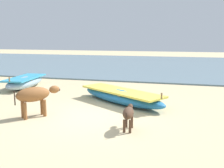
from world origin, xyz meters
name	(u,v)px	position (x,y,z in m)	size (l,w,h in m)	color
ground	(93,116)	(0.00, 0.00, 0.00)	(80.00, 80.00, 0.00)	#CCB789
sea_water	(153,64)	(0.00, 16.62, 0.04)	(60.00, 20.00, 0.08)	slate
fishing_boat_0	(121,96)	(0.49, 1.90, 0.28)	(4.07, 3.12, 0.71)	#1E669E
fishing_boat_1	(25,82)	(-4.94, 3.70, 0.30)	(1.43, 3.17, 0.75)	#8CA5B7
cow_adult_brown	(35,95)	(-1.75, -0.56, 0.70)	(1.16, 1.31, 0.98)	brown
calf_near_dark	(128,113)	(1.37, -0.96, 0.46)	(0.34, 1.00, 0.65)	#4C3323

